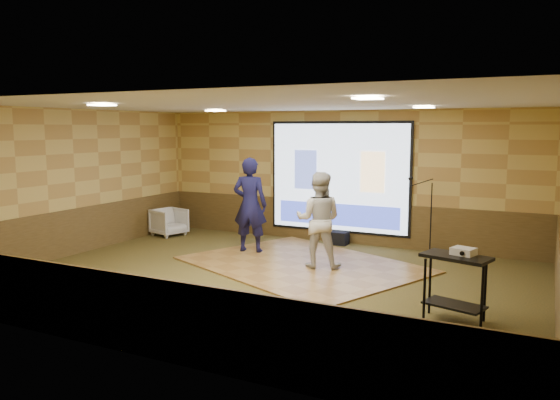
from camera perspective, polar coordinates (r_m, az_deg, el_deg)
The scene contains 19 objects.
ground at distance 9.56m, azimuth -1.27°, elevation -8.28°, with size 9.00×9.00×0.00m, color #31391A.
room_shell at distance 9.22m, azimuth -1.31°, elevation 4.35°, with size 9.04×7.04×3.02m.
wainscot_back at distance 12.57m, azimuth 6.13°, elevation -2.27°, with size 9.00×0.04×0.95m, color #443316.
wainscot_front at distance 6.68m, azimuth -15.59°, elevation -11.34°, with size 9.00×0.04×0.95m, color #443316.
wainscot_left at distance 12.15m, azimuth -20.35°, elevation -3.04°, with size 0.04×7.00×0.95m, color #443316.
wainscot_right at distance 8.42m, azimuth 27.13°, elevation -7.97°, with size 0.04×7.00×0.95m, color #443316.
projector_screen at distance 12.40m, azimuth 6.12°, elevation 2.26°, with size 3.32×0.06×2.52m.
downlight_nw at distance 11.88m, azimuth -6.75°, elevation 9.24°, with size 0.32×0.32×0.02m, color beige.
downlight_ne at distance 10.16m, azimuth 14.80°, elevation 9.34°, with size 0.32×0.32×0.02m, color beige.
downlight_sw at distance 9.29m, azimuth -18.10°, elevation 9.42°, with size 0.32×0.32×0.02m, color beige.
downlight_se at distance 6.97m, azimuth 9.16°, elevation 10.44°, with size 0.32×0.32×0.02m, color beige.
dance_floor at distance 10.50m, azimuth 2.34°, elevation -6.75°, with size 4.20×3.20×0.03m, color olive.
player_left at distance 11.38m, azimuth -3.15°, elevation -0.50°, with size 0.72×0.47×1.98m, color #131239.
player_right at distance 10.10m, azimuth 4.06°, elevation -2.08°, with size 0.87×0.67×1.78m, color beige.
av_table at distance 7.76m, azimuth 17.86°, elevation -7.56°, with size 0.87×0.46×0.92m.
projector at distance 7.74m, azimuth 18.62°, elevation -5.10°, with size 0.29×0.24×0.10m, color silver.
mic_stand at distance 11.75m, azimuth 15.17°, elevation -3.08°, with size 0.63×0.26×1.61m.
banquet_chair at distance 13.58m, azimuth -11.52°, elevation -2.27°, with size 0.70×0.73×0.66m, color gray.
duffel_bag at distance 12.39m, azimuth 6.03°, elevation -3.96°, with size 0.47×0.31×0.29m, color black.
Camera 1 is at (4.29, -8.14, 2.61)m, focal length 35.00 mm.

